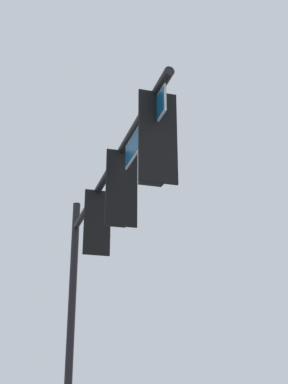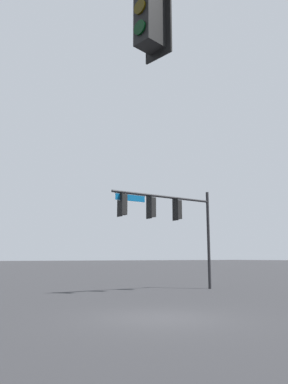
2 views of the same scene
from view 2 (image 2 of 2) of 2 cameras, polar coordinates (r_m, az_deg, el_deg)
ground_plane at (r=12.27m, az=2.40°, el=-18.66°), size 400.00×400.00×0.00m
signal_pole_near at (r=21.44m, az=3.41°, el=-3.22°), size 6.92×0.76×5.89m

